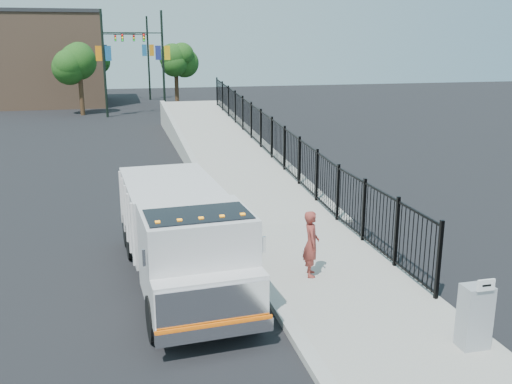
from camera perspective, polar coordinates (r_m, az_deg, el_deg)
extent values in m
plane|color=black|center=(14.14, 0.56, -9.11)|extent=(120.00, 120.00, 0.00)
cube|color=#9E998E|center=(13.02, 11.23, -11.36)|extent=(3.55, 12.00, 0.12)
cube|color=#ADAAA3|center=(12.37, 2.92, -12.43)|extent=(0.30, 12.00, 0.16)
cube|color=#9E998E|center=(29.57, -3.17, 3.69)|extent=(3.95, 24.06, 3.19)
cube|color=black|center=(25.89, 1.58, 4.11)|extent=(0.10, 28.00, 1.80)
cube|color=black|center=(14.31, -7.61, -6.73)|extent=(1.33, 6.42, 0.21)
cube|color=silver|center=(11.99, -5.96, -6.23)|extent=(2.33, 2.19, 1.87)
cube|color=silver|center=(11.12, -4.66, -10.59)|extent=(2.24, 0.79, 0.94)
cube|color=silver|center=(10.81, -4.24, -11.35)|extent=(2.16, 0.21, 0.80)
cube|color=silver|center=(10.97, -4.10, -13.71)|extent=(2.26, 0.31, 0.26)
cube|color=#E65807|center=(10.90, -4.12, -13.06)|extent=(2.25, 0.18, 0.06)
cube|color=black|center=(11.58, -5.80, -4.04)|extent=(2.13, 1.34, 0.80)
cube|color=silver|center=(15.14, -8.53, -1.78)|extent=(2.49, 4.07, 1.59)
cube|color=silver|center=(10.81, -11.14, -6.45)|extent=(0.06, 0.06, 0.33)
cube|color=silver|center=(11.27, 0.82, -5.27)|extent=(0.06, 0.06, 0.33)
cube|color=orange|center=(11.02, -9.81, -3.02)|extent=(0.10, 0.08, 0.06)
cube|color=orange|center=(11.08, -7.65, -2.84)|extent=(0.10, 0.08, 0.06)
cube|color=orange|center=(11.15, -5.51, -2.65)|extent=(0.10, 0.08, 0.06)
cube|color=orange|center=(11.24, -3.41, -2.47)|extent=(0.10, 0.08, 0.06)
cube|color=orange|center=(11.34, -1.34, -2.28)|extent=(0.10, 0.08, 0.06)
cylinder|color=black|center=(11.66, -10.02, -12.33)|extent=(0.36, 0.95, 0.94)
cylinder|color=black|center=(12.02, -0.50, -11.22)|extent=(0.36, 0.95, 0.94)
cylinder|color=black|center=(15.87, -12.24, -4.91)|extent=(0.36, 0.95, 0.94)
cylinder|color=black|center=(16.13, -5.26, -4.29)|extent=(0.36, 0.95, 0.94)
cylinder|color=black|center=(16.84, -12.58, -3.76)|extent=(0.36, 0.95, 0.94)
cylinder|color=black|center=(17.09, -5.99, -3.19)|extent=(0.36, 0.95, 0.94)
imported|color=maroon|center=(14.07, 5.54, -5.16)|extent=(0.52, 0.68, 1.66)
cube|color=gray|center=(11.70, 21.03, -11.54)|extent=(0.55, 0.40, 1.25)
cube|color=white|center=(11.24, 22.02, -8.63)|extent=(0.35, 0.04, 0.22)
ellipsoid|color=silver|center=(15.91, 5.20, -5.75)|extent=(0.32, 0.32, 0.08)
cylinder|color=black|center=(45.51, -14.95, 12.24)|extent=(0.18, 0.18, 8.00)
cube|color=black|center=(45.49, -13.06, 15.26)|extent=(3.20, 0.08, 0.08)
cube|color=black|center=(45.54, -11.16, 14.92)|extent=(0.18, 0.22, 0.60)
cube|color=#195484|center=(45.48, -14.56, 13.28)|extent=(0.45, 0.04, 1.10)
cube|color=orange|center=(45.49, -15.47, 13.22)|extent=(0.45, 0.04, 1.10)
cylinder|color=black|center=(46.81, -9.27, 12.60)|extent=(0.18, 0.18, 8.00)
cube|color=black|center=(46.67, -11.42, 15.33)|extent=(3.20, 0.08, 0.08)
cube|color=black|center=(46.62, -13.22, 14.80)|extent=(0.18, 0.22, 0.60)
cube|color=gold|center=(46.82, -8.87, 13.60)|extent=(0.45, 0.04, 1.10)
cube|color=navy|center=(46.76, -9.75, 13.56)|extent=(0.45, 0.04, 1.10)
cylinder|color=black|center=(55.75, -15.21, 12.63)|extent=(0.18, 0.18, 8.00)
cube|color=black|center=(55.72, -13.67, 15.10)|extent=(3.20, 0.08, 0.08)
cube|color=black|center=(55.76, -12.12, 14.83)|extent=(0.18, 0.22, 0.60)
cube|color=#235387|center=(55.73, -14.89, 13.48)|extent=(0.45, 0.04, 1.10)
cube|color=orange|center=(55.74, -15.63, 13.43)|extent=(0.45, 0.04, 1.10)
cylinder|color=black|center=(58.30, -10.71, 12.97)|extent=(0.18, 0.18, 8.00)
cube|color=black|center=(58.20, -12.45, 15.15)|extent=(3.20, 0.08, 0.08)
cube|color=black|center=(58.17, -13.89, 14.72)|extent=(0.18, 0.22, 0.60)
cube|color=orange|center=(58.30, -10.39, 13.77)|extent=(0.45, 0.04, 1.10)
cube|color=#236BA3|center=(58.26, -11.10, 13.74)|extent=(0.45, 0.04, 1.10)
cylinder|color=#382314|center=(47.54, -17.05, 9.28)|extent=(0.36, 0.36, 3.20)
sphere|color=#194714|center=(47.39, -17.28, 12.17)|extent=(2.92, 2.92, 2.92)
cylinder|color=#382314|center=(51.41, -7.93, 10.17)|extent=(0.36, 0.36, 3.20)
sphere|color=#194714|center=(51.27, -8.03, 12.84)|extent=(2.34, 2.34, 2.34)
cylinder|color=#382314|center=(61.18, -15.68, 10.51)|extent=(0.36, 0.36, 3.20)
sphere|color=#194714|center=(61.06, -15.84, 12.75)|extent=(2.69, 2.69, 2.69)
cube|color=#8C664C|center=(56.83, -20.16, 12.29)|extent=(10.00, 10.00, 8.00)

